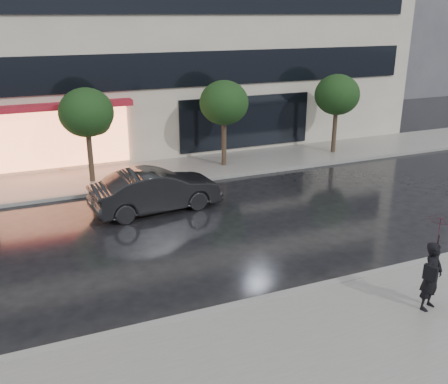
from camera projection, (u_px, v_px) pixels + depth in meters
ground at (264, 280)px, 13.43m from camera, size 120.00×120.00×0.00m
sidewalk_near at (334, 348)px, 10.58m from camera, size 60.00×4.50×0.12m
sidewalk_far at (160, 172)px, 22.30m from camera, size 60.00×3.50×0.12m
curb_near at (283, 296)px, 12.53m from camera, size 60.00×0.25×0.14m
curb_far at (172, 183)px, 20.78m from camera, size 60.00×0.25×0.14m
tree_mid_west at (88, 114)px, 20.07m from camera, size 2.20×2.20×3.99m
tree_mid_east at (225, 104)px, 22.25m from camera, size 2.20×2.20×3.99m
tree_far_east at (338, 96)px, 24.43m from camera, size 2.20×2.20×3.99m
parked_car at (156, 190)px, 17.89m from camera, size 4.78×2.06×1.53m
pedestrian_with_umbrella at (436, 251)px, 11.45m from camera, size 1.15×1.16×2.34m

